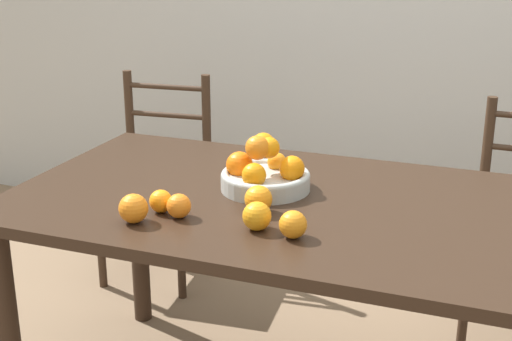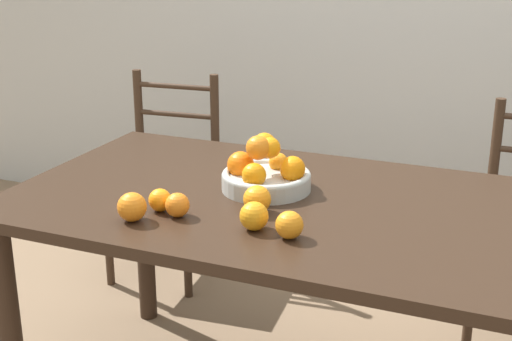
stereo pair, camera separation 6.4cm
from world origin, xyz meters
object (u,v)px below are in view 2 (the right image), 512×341
Objects in this scene: orange_loose_2 at (160,200)px; chair_left at (166,179)px; orange_loose_1 at (177,205)px; orange_loose_4 at (132,207)px; orange_loose_5 at (289,225)px; fruit_bowl at (265,173)px; orange_loose_3 at (257,199)px; orange_loose_0 at (254,216)px.

orange_loose_2 is 0.07× the size of chair_left.
orange_loose_4 is (-0.10, -0.07, 0.01)m from orange_loose_1.
chair_left is (-0.55, 1.13, -0.35)m from orange_loose_4.
orange_loose_4 reaches higher than orange_loose_2.
orange_loose_5 is at bearing -5.33° from orange_loose_2.
orange_loose_4 reaches higher than orange_loose_1.
fruit_bowl is 0.30× the size of chair_left.
fruit_bowl reaches higher than orange_loose_3.
fruit_bowl is 0.35m from orange_loose_2.
orange_loose_0 is 1.42m from chair_left.
orange_loose_5 is (0.10, -0.02, -0.00)m from orange_loose_0.
orange_loose_2 is 0.81× the size of orange_loose_4.
orange_loose_0 is at bearing -55.32° from chair_left.
orange_loose_1 is (-0.23, 0.00, -0.00)m from orange_loose_0.
orange_loose_5 reaches higher than orange_loose_1.
chair_left is (-0.58, 1.03, -0.35)m from orange_loose_2.
orange_loose_3 is at bearing -75.16° from fruit_bowl.
orange_loose_3 is at bearing -53.31° from chair_left.
fruit_bowl is 1.15m from chair_left.
orange_loose_5 is at bearing -42.49° from orange_loose_3.
chair_left reaches higher than orange_loose_0.
orange_loose_0 is at bearing -4.21° from orange_loose_2.
orange_loose_0 is 0.30m from orange_loose_2.
chair_left is (-0.88, 1.06, -0.35)m from orange_loose_0.
fruit_bowl is at bearing 104.84° from orange_loose_3.
orange_loose_4 is at bearing -167.89° from orange_loose_0.
orange_loose_2 is at bearing -159.78° from orange_loose_3.
chair_left is at bearing 129.71° from orange_loose_0.
chair_left reaches higher than orange_loose_4.
orange_loose_1 is 0.85× the size of orange_loose_4.
orange_loose_2 is (-0.07, 0.02, -0.00)m from orange_loose_1.
orange_loose_3 is 0.20m from orange_loose_5.
orange_loose_1 is 0.12m from orange_loose_4.
orange_loose_5 is at bearing -8.48° from orange_loose_0.
orange_loose_3 is 0.09× the size of chair_left.
orange_loose_3 is (0.19, 0.11, 0.01)m from orange_loose_1.
fruit_bowl is at bearing -48.85° from chair_left.
orange_loose_3 is at bearing 20.22° from orange_loose_2.
chair_left reaches higher than orange_loose_1.
orange_loose_0 reaches higher than orange_loose_5.
orange_loose_0 reaches higher than orange_loose_2.
orange_loose_5 is (0.34, -0.02, 0.00)m from orange_loose_1.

